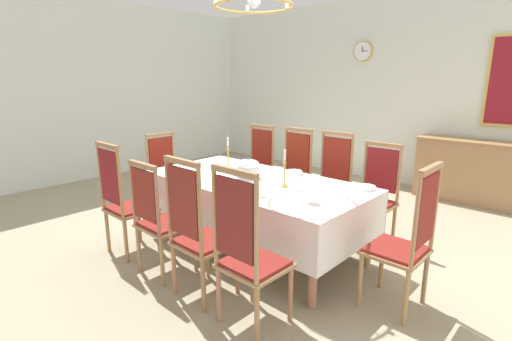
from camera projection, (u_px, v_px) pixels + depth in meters
The scene contains 27 objects.
ground at pixel (271, 242), 4.17m from camera, with size 8.20×6.55×0.04m, color #9E957A.
back_wall at pixel (403, 92), 6.16m from camera, with size 8.20×0.08×3.08m, color silver.
left_wall at pixel (92, 91), 6.53m from camera, with size 0.08×6.55×3.08m, color silver.
dining_table at pixel (254, 187), 3.81m from camera, with size 2.30×1.12×0.75m.
tablecloth at pixel (254, 190), 3.82m from camera, with size 2.32×1.14×0.43m.
chair_south_a at pixel (124, 200), 3.73m from camera, with size 0.44×0.42×1.16m.
chair_north_a at pixel (256, 167), 5.11m from camera, with size 0.44×0.42×1.14m.
chair_south_b at pixel (159, 217), 3.33m from camera, with size 0.44×0.42×1.07m.
chair_north_b at pixel (292, 175), 4.70m from camera, with size 0.44×0.42×1.15m.
chair_south_c at pixel (197, 230), 2.95m from camera, with size 0.44×0.42×1.18m.
chair_north_c at pixel (330, 183), 4.33m from camera, with size 0.44×0.42×1.16m.
chair_south_d at pixel (247, 251), 2.58m from camera, with size 0.44×0.42×1.20m.
chair_north_d at pixel (375, 194), 3.97m from camera, with size 0.44×0.42×1.10m.
chair_head_west at pixel (167, 174), 4.87m from camera, with size 0.42×0.44×1.07m.
chair_head_east at pixel (406, 239), 2.80m from camera, with size 0.42×0.44×1.17m.
soup_tureen at pixel (248, 168), 3.83m from camera, with size 0.26×0.26×0.21m.
candlestick_west at pixel (228, 159), 4.01m from camera, with size 0.07×0.07×0.39m.
candlestick_east at pixel (284, 172), 3.50m from camera, with size 0.07×0.07×0.36m.
bowl_near_left at pixel (250, 194), 3.26m from camera, with size 0.16×0.16×0.04m.
bowl_near_right at pixel (187, 176), 3.88m from camera, with size 0.15×0.15×0.03m.
bowl_far_left at pixel (294, 172), 3.99m from camera, with size 0.18×0.18×0.04m.
bowl_far_right at pixel (366, 187), 3.46m from camera, with size 0.18×0.18×0.03m.
spoon_primary at pixel (261, 197), 3.21m from camera, with size 0.04×0.18×0.01m.
spoon_secondary at pixel (183, 174), 3.97m from camera, with size 0.04×0.18×0.01m.
sideboard at pixel (469, 171), 5.40m from camera, with size 1.44×0.48×0.90m.
mounted_clock at pixel (363, 51), 6.43m from camera, with size 0.34×0.06×0.34m.
chandelier at pixel (254, 5), 3.40m from camera, with size 0.74×0.74×0.66m.
Camera 1 is at (2.51, -2.94, 1.76)m, focal length 26.26 mm.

